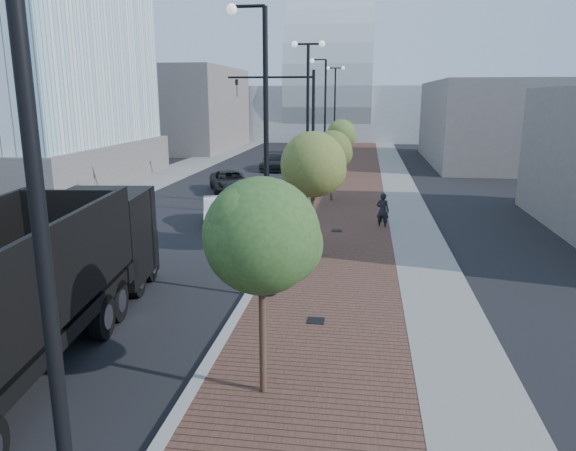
# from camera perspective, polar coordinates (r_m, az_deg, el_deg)

# --- Properties ---
(sidewalk) EXTENTS (7.00, 140.00, 0.12)m
(sidewalk) POSITION_cam_1_polar(r_m,az_deg,el_deg) (47.10, 7.94, 5.47)
(sidewalk) COLOR #4C2D23
(sidewalk) RESTS_ON ground
(concrete_strip) EXTENTS (2.40, 140.00, 0.13)m
(concrete_strip) POSITION_cam_1_polar(r_m,az_deg,el_deg) (47.17, 11.23, 5.36)
(concrete_strip) COLOR slate
(concrete_strip) RESTS_ON ground
(curb) EXTENTS (0.30, 140.00, 0.14)m
(curb) POSITION_cam_1_polar(r_m,az_deg,el_deg) (47.25, 3.67, 5.61)
(curb) COLOR gray
(curb) RESTS_ON ground
(west_sidewalk) EXTENTS (4.00, 140.00, 0.12)m
(west_sidewalk) POSITION_cam_1_polar(r_m,az_deg,el_deg) (49.97, -11.43, 5.79)
(west_sidewalk) COLOR slate
(west_sidewalk) RESTS_ON ground
(dump_truck) EXTENTS (4.60, 14.27, 3.93)m
(dump_truck) POSITION_cam_1_polar(r_m,az_deg,el_deg) (16.36, -22.74, -4.89)
(dump_truck) COLOR black
(dump_truck) RESTS_ON ground
(white_sedan) EXTENTS (2.70, 4.62, 1.44)m
(white_sedan) POSITION_cam_1_polar(r_m,az_deg,el_deg) (28.15, -7.33, 1.48)
(white_sedan) COLOR silver
(white_sedan) RESTS_ON ground
(dark_car_mid) EXTENTS (4.15, 5.80, 1.47)m
(dark_car_mid) POSITION_cam_1_polar(r_m,az_deg,el_deg) (38.01, -6.19, 4.65)
(dark_car_mid) COLOR black
(dark_car_mid) RESTS_ON ground
(dark_car_far) EXTENTS (2.15, 5.19, 1.50)m
(dark_car_far) POSITION_cam_1_polar(r_m,az_deg,el_deg) (49.35, -1.42, 6.76)
(dark_car_far) COLOR black
(dark_car_far) RESTS_ON ground
(pedestrian) EXTENTS (0.77, 0.63, 1.83)m
(pedestrian) POSITION_cam_1_polar(r_m,az_deg,el_deg) (27.58, 9.98, 1.55)
(pedestrian) COLOR black
(pedestrian) RESTS_ON ground
(streetlight_0) EXTENTS (1.72, 0.56, 9.28)m
(streetlight_0) POSITION_cam_1_polar(r_m,az_deg,el_deg) (5.85, -24.29, -4.66)
(streetlight_0) COLOR black
(streetlight_0) RESTS_ON ground
(streetlight_1) EXTENTS (1.44, 0.56, 9.21)m
(streetlight_1) POSITION_cam_1_polar(r_m,az_deg,el_deg) (17.10, -2.67, 6.15)
(streetlight_1) COLOR black
(streetlight_1) RESTS_ON ground
(streetlight_2) EXTENTS (1.72, 0.56, 9.28)m
(streetlight_2) POSITION_cam_1_polar(r_m,az_deg,el_deg) (28.88, 2.08, 10.10)
(streetlight_2) COLOR black
(streetlight_2) RESTS_ON ground
(streetlight_3) EXTENTS (1.44, 0.56, 9.21)m
(streetlight_3) POSITION_cam_1_polar(r_m,az_deg,el_deg) (40.84, 3.76, 10.40)
(streetlight_3) COLOR black
(streetlight_3) RESTS_ON ground
(streetlight_4) EXTENTS (1.72, 0.56, 9.28)m
(streetlight_4) POSITION_cam_1_polar(r_m,az_deg,el_deg) (52.78, 4.95, 11.59)
(streetlight_4) COLOR black
(streetlight_4) RESTS_ON ground
(traffic_mast) EXTENTS (5.09, 0.20, 8.00)m
(traffic_mast) POSITION_cam_1_polar(r_m,az_deg,el_deg) (31.95, 1.04, 10.72)
(traffic_mast) COLOR black
(traffic_mast) RESTS_ON ground
(tree_0) EXTENTS (2.50, 2.47, 4.94)m
(tree_0) POSITION_cam_1_polar(r_m,az_deg,el_deg) (11.24, -2.55, -1.14)
(tree_0) COLOR #382619
(tree_0) RESTS_ON ground
(tree_1) EXTENTS (2.68, 2.68, 5.18)m
(tree_1) POSITION_cam_1_polar(r_m,az_deg,el_deg) (21.94, 2.82, 6.43)
(tree_1) COLOR #382619
(tree_1) RESTS_ON ground
(tree_2) EXTENTS (2.51, 2.49, 4.50)m
(tree_2) POSITION_cam_1_polar(r_m,az_deg,el_deg) (33.90, 4.76, 7.89)
(tree_2) COLOR #382619
(tree_2) RESTS_ON ground
(tree_3) EXTENTS (2.43, 2.39, 4.69)m
(tree_3) POSITION_cam_1_polar(r_m,az_deg,el_deg) (45.83, 5.72, 9.62)
(tree_3) COLOR #382619
(tree_3) RESTS_ON ground
(tower_podium) EXTENTS (19.00, 19.00, 3.00)m
(tower_podium) POSITION_cam_1_polar(r_m,az_deg,el_deg) (47.82, -27.40, 5.96)
(tower_podium) COLOR #5E5755
(tower_podium) RESTS_ON ground
(convention_center) EXTENTS (50.00, 30.00, 50.00)m
(convention_center) POSITION_cam_1_polar(r_m,az_deg,el_deg) (91.84, 4.79, 13.11)
(convention_center) COLOR #A4ABAE
(convention_center) RESTS_ON ground
(commercial_block_nw) EXTENTS (14.00, 20.00, 10.00)m
(commercial_block_nw) POSITION_cam_1_polar(r_m,az_deg,el_deg) (70.76, -11.61, 11.98)
(commercial_block_nw) COLOR #69615E
(commercial_block_nw) RESTS_ON ground
(commercial_block_ne) EXTENTS (12.00, 22.00, 8.00)m
(commercial_block_ne) POSITION_cam_1_polar(r_m,az_deg,el_deg) (58.03, 20.79, 10.14)
(commercial_block_ne) COLOR #655E5B
(commercial_block_ne) RESTS_ON ground
(utility_cover_1) EXTENTS (0.50, 0.50, 0.02)m
(utility_cover_1) POSITION_cam_1_polar(r_m,az_deg,el_deg) (16.04, 2.95, -10.01)
(utility_cover_1) COLOR black
(utility_cover_1) RESTS_ON sidewalk
(utility_cover_2) EXTENTS (0.50, 0.50, 0.02)m
(utility_cover_2) POSITION_cam_1_polar(r_m,az_deg,el_deg) (26.47, 5.17, -0.54)
(utility_cover_2) COLOR black
(utility_cover_2) RESTS_ON sidewalk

